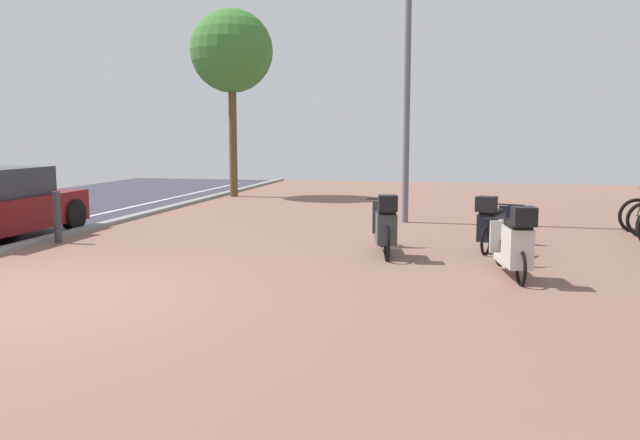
% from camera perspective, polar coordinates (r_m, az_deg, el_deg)
% --- Properties ---
extents(ground, '(21.00, 40.00, 0.13)m').
position_cam_1_polar(ground, '(7.82, -14.62, -7.15)').
color(ground, '#312B3C').
extents(scooter_near, '(0.61, 1.80, 1.03)m').
position_cam_1_polar(scooter_near, '(9.12, 16.48, -2.05)').
color(scooter_near, black).
rests_on(scooter_near, ground).
extents(scooter_mid, '(0.87, 1.65, 0.96)m').
position_cam_1_polar(scooter_mid, '(11.23, 14.83, -0.42)').
color(scooter_mid, black).
rests_on(scooter_mid, ground).
extents(scooter_far, '(0.66, 1.88, 1.03)m').
position_cam_1_polar(scooter_far, '(10.48, 5.66, -0.55)').
color(scooter_far, black).
rests_on(scooter_far, ground).
extents(lamp_post, '(0.20, 0.52, 6.50)m').
position_cam_1_polar(lamp_post, '(14.52, 7.59, 13.94)').
color(lamp_post, slate).
rests_on(lamp_post, ground).
extents(street_tree, '(2.50, 2.50, 5.67)m').
position_cam_1_polar(street_tree, '(20.71, -7.66, 14.21)').
color(street_tree, brown).
rests_on(street_tree, ground).
extents(bollard_far, '(0.12, 0.12, 0.92)m').
position_cam_1_polar(bollard_far, '(12.50, -21.78, 0.22)').
color(bollard_far, '#38383D').
rests_on(bollard_far, ground).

